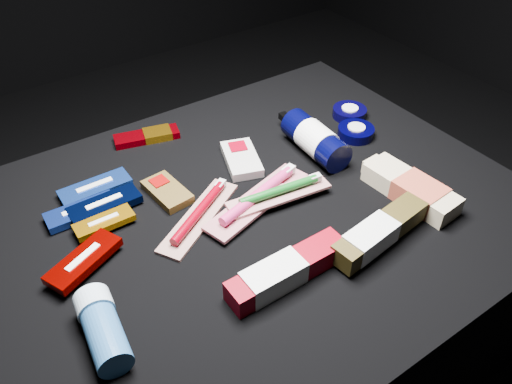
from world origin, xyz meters
TOP-DOWN VIEW (x-y plane):
  - ground at (0.00, 0.00)m, footprint 3.00×3.00m
  - cloth_table at (0.00, 0.00)m, footprint 0.98×0.78m
  - luna_bar_0 at (-0.22, 0.20)m, footprint 0.13×0.05m
  - luna_bar_1 at (-0.27, 0.15)m, footprint 0.13×0.05m
  - luna_bar_2 at (-0.23, 0.14)m, footprint 0.13×0.05m
  - luna_bar_3 at (-0.25, 0.10)m, footprint 0.10×0.04m
  - luna_bar_4 at (-0.31, 0.03)m, footprint 0.14×0.10m
  - clif_bar_0 at (-0.12, 0.12)m, footprint 0.07×0.11m
  - clif_bar_1 at (0.06, 0.13)m, footprint 0.10×0.13m
  - power_bar at (-0.06, 0.31)m, footprint 0.14×0.08m
  - lotion_bottle at (0.20, 0.07)m, footprint 0.07×0.21m
  - cream_tin_upper at (0.36, 0.13)m, footprint 0.08×0.08m
  - cream_tin_lower at (0.32, 0.06)m, footprint 0.08×0.08m
  - bodywash_bottle at (0.26, -0.15)m, footprint 0.08×0.20m
  - deodorant_stick at (-0.33, -0.12)m, footprint 0.06×0.13m
  - toothbrush_pack_0 at (-0.09, 0.03)m, footprint 0.21×0.15m
  - toothbrush_pack_1 at (0.01, -0.00)m, footprint 0.24×0.12m
  - toothbrush_pack_2 at (0.05, -0.02)m, footprint 0.20×0.07m
  - toothpaste_carton_red at (-0.06, -0.17)m, footprint 0.21×0.05m
  - toothpaste_carton_green at (0.12, -0.20)m, footprint 0.21×0.07m

SIDE VIEW (x-z plane):
  - ground at x=0.00m, z-range 0.00..0.00m
  - cloth_table at x=0.00m, z-range 0.00..0.40m
  - power_bar at x=-0.06m, z-range 0.40..0.42m
  - luna_bar_0 at x=-0.22m, z-range 0.40..0.42m
  - clif_bar_0 at x=-0.12m, z-range 0.40..0.42m
  - toothbrush_pack_0 at x=-0.09m, z-range 0.40..0.42m
  - clif_bar_1 at x=0.06m, z-range 0.40..0.42m
  - luna_bar_1 at x=-0.27m, z-range 0.40..0.42m
  - cream_tin_upper at x=0.36m, z-range 0.40..0.42m
  - cream_tin_lower at x=0.32m, z-range 0.40..0.42m
  - luna_bar_2 at x=-0.23m, z-range 0.40..0.42m
  - luna_bar_3 at x=-0.25m, z-range 0.41..0.42m
  - toothbrush_pack_1 at x=0.01m, z-range 0.40..0.43m
  - luna_bar_4 at x=-0.31m, z-range 0.41..0.43m
  - bodywash_bottle at x=0.26m, z-range 0.40..0.44m
  - toothpaste_carton_red at x=-0.06m, z-range 0.40..0.44m
  - toothbrush_pack_2 at x=0.05m, z-range 0.41..0.43m
  - toothpaste_carton_green at x=0.12m, z-range 0.40..0.44m
  - deodorant_stick at x=-0.33m, z-range 0.40..0.45m
  - lotion_bottle at x=0.20m, z-range 0.40..0.47m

